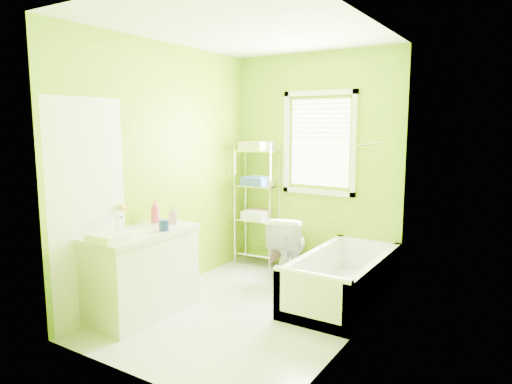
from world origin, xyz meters
The scene contains 9 objects.
ground centered at (0.00, 0.00, 0.00)m, with size 2.90×2.90×0.00m, color silver.
room_envelope centered at (0.00, 0.00, 1.55)m, with size 2.14×2.94×2.62m.
window centered at (0.05, 1.42, 1.61)m, with size 0.92×0.05×1.22m.
door centered at (-1.04, -1.00, 1.00)m, with size 0.09×0.80×2.00m.
right_wall_decor centered at (1.04, -0.02, 1.32)m, with size 0.04×1.48×1.17m.
bathtub centered at (0.68, 0.64, 0.16)m, with size 0.73×1.57×0.51m.
toilet centered at (-0.16, 1.07, 0.36)m, with size 0.40×0.70×0.72m, color white.
vanity centered at (-0.79, -0.64, 0.43)m, with size 0.54×1.09×1.03m.
wire_shelf_unit centered at (-0.70, 1.28, 0.95)m, with size 0.55×0.44×1.56m.
Camera 1 is at (2.28, -3.54, 1.76)m, focal length 32.00 mm.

